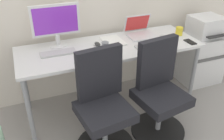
% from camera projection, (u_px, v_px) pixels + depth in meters
% --- Properties ---
extents(ground_plane, '(5.28, 5.28, 0.00)m').
position_uv_depth(ground_plane, '(110.00, 104.00, 2.92)').
color(ground_plane, gray).
extents(desk, '(1.90, 0.67, 0.75)m').
position_uv_depth(desk, '(110.00, 51.00, 2.58)').
color(desk, silver).
rests_on(desk, ground).
extents(office_chair_left, '(0.54, 0.54, 0.94)m').
position_uv_depth(office_chair_left, '(103.00, 107.00, 2.19)').
color(office_chair_left, black).
rests_on(office_chair_left, ground).
extents(office_chair_right, '(0.54, 0.54, 0.94)m').
position_uv_depth(office_chair_right, '(159.00, 93.00, 2.37)').
color(office_chair_right, black).
rests_on(office_chair_right, ground).
extents(side_cabinet, '(0.51, 0.44, 0.65)m').
position_uv_depth(side_cabinet, '(200.00, 58.00, 3.25)').
color(side_cabinet, silver).
rests_on(side_cabinet, ground).
extents(printer, '(0.38, 0.40, 0.24)m').
position_uv_depth(printer, '(206.00, 26.00, 3.03)').
color(printer, silver).
rests_on(printer, side_cabinet).
extents(desktop_monitor, '(0.48, 0.18, 0.43)m').
position_uv_depth(desktop_monitor, '(56.00, 23.00, 2.43)').
color(desktop_monitor, silver).
rests_on(desktop_monitor, desk).
extents(open_laptop, '(0.31, 0.29, 0.22)m').
position_uv_depth(open_laptop, '(140.00, 31.00, 2.79)').
color(open_laptop, silver).
rests_on(open_laptop, desk).
extents(keyboard_by_monitor, '(0.34, 0.12, 0.02)m').
position_uv_depth(keyboard_by_monitor, '(58.00, 53.00, 2.38)').
color(keyboard_by_monitor, '#B7B7B7').
rests_on(keyboard_by_monitor, desk).
extents(keyboard_by_laptop, '(0.34, 0.12, 0.02)m').
position_uv_depth(keyboard_by_laptop, '(151.00, 46.00, 2.53)').
color(keyboard_by_laptop, '#B7B7B7').
rests_on(keyboard_by_laptop, desk).
extents(mouse_by_monitor, '(0.06, 0.10, 0.03)m').
position_uv_depth(mouse_by_monitor, '(97.00, 44.00, 2.55)').
color(mouse_by_monitor, '#2D2D2D').
rests_on(mouse_by_monitor, desk).
extents(mouse_by_laptop, '(0.06, 0.10, 0.03)m').
position_uv_depth(mouse_by_laptop, '(163.00, 36.00, 2.74)').
color(mouse_by_laptop, '#B7B7B7').
rests_on(mouse_by_laptop, desk).
extents(coffee_mug, '(0.08, 0.08, 0.09)m').
position_uv_depth(coffee_mug, '(179.00, 31.00, 2.80)').
color(coffee_mug, yellow).
rests_on(coffee_mug, desk).
extents(pen_cup, '(0.07, 0.07, 0.10)m').
position_uv_depth(pen_cup, '(105.00, 47.00, 2.40)').
color(pen_cup, slate).
rests_on(pen_cup, desk).
extents(phone_near_monitor, '(0.07, 0.14, 0.01)m').
position_uv_depth(phone_near_monitor, '(190.00, 42.00, 2.63)').
color(phone_near_monitor, black).
rests_on(phone_near_monitor, desk).
extents(paper_pile, '(0.21, 0.30, 0.01)m').
position_uv_depth(paper_pile, '(113.00, 41.00, 2.65)').
color(paper_pile, white).
rests_on(paper_pile, desk).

